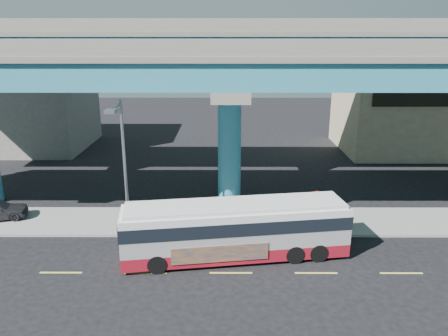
{
  "coord_description": "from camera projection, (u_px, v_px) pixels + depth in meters",
  "views": [
    {
      "loc": [
        -0.27,
        -18.45,
        10.68
      ],
      "look_at": [
        -0.34,
        4.0,
        3.85
      ],
      "focal_mm": 35.0,
      "sensor_mm": 36.0,
      "label": 1
    }
  ],
  "objects": [
    {
      "name": "ground",
      "position": [
        231.0,
        270.0,
        20.76
      ],
      "size": [
        120.0,
        120.0,
        0.0
      ],
      "primitive_type": "plane",
      "color": "black",
      "rests_on": "ground"
    },
    {
      "name": "sidewalk",
      "position": [
        230.0,
        221.0,
        26.0
      ],
      "size": [
        70.0,
        4.0,
        0.15
      ],
      "primitive_type": "cube",
      "color": "gray",
      "rests_on": "ground"
    },
    {
      "name": "lane_markings",
      "position": [
        231.0,
        273.0,
        20.47
      ],
      "size": [
        58.0,
        0.12,
        0.01
      ],
      "color": "#D8C64C",
      "rests_on": "ground"
    },
    {
      "name": "viaduct",
      "position": [
        230.0,
        62.0,
        26.81
      ],
      "size": [
        52.0,
        12.4,
        11.7
      ],
      "color": "teal",
      "rests_on": "ground"
    },
    {
      "name": "building_beige",
      "position": [
        416.0,
        114.0,
        41.67
      ],
      "size": [
        14.0,
        10.23,
        7.0
      ],
      "color": "#BEAF88",
      "rests_on": "ground"
    },
    {
      "name": "building_concrete",
      "position": [
        23.0,
        102.0,
        42.47
      ],
      "size": [
        12.0,
        10.0,
        9.0
      ],
      "primitive_type": "cube",
      "color": "gray",
      "rests_on": "ground"
    },
    {
      "name": "transit_bus",
      "position": [
        236.0,
        228.0,
        21.55
      ],
      "size": [
        11.37,
        4.01,
        2.86
      ],
      "rotation": [
        0.0,
        0.0,
        0.15
      ],
      "color": "maroon",
      "rests_on": "ground"
    },
    {
      "name": "street_lamp",
      "position": [
        121.0,
        151.0,
        22.63
      ],
      "size": [
        0.5,
        2.42,
        7.36
      ],
      "color": "gray",
      "rests_on": "sidewalk"
    },
    {
      "name": "stop_sign",
      "position": [
        316.0,
        202.0,
        24.21
      ],
      "size": [
        0.71,
        0.08,
        2.36
      ],
      "rotation": [
        0.0,
        0.0,
        -0.39
      ],
      "color": "gray",
      "rests_on": "sidewalk"
    }
  ]
}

